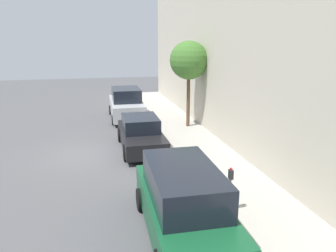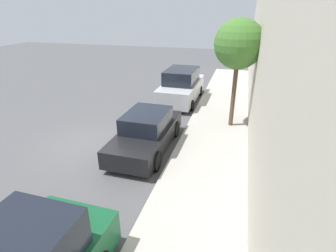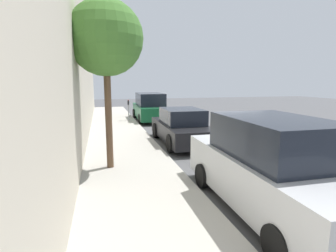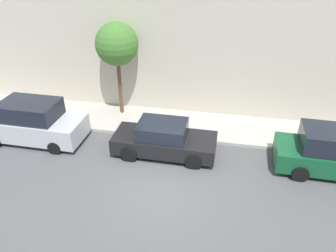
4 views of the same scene
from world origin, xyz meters
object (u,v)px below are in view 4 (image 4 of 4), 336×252
at_px(parked_sedan_second, 164,140).
at_px(street_tree, 117,45).
at_px(parking_meter_near, 317,131).
at_px(parked_suv_third, 33,122).

distance_m(parked_sedan_second, street_tree, 5.38).
height_order(parking_meter_near, street_tree, street_tree).
bearing_deg(parked_suv_third, parked_sedan_second, -89.85).
distance_m(parked_sedan_second, parked_suv_third, 6.27).
height_order(parked_suv_third, street_tree, street_tree).
distance_m(parking_meter_near, street_tree, 10.16).
xyz_separation_m(parked_sedan_second, street_tree, (3.18, 2.99, 3.14)).
bearing_deg(parked_sedan_second, parking_meter_near, -76.30).
distance_m(parked_suv_third, parking_meter_near, 13.00).
height_order(parked_suv_third, parking_meter_near, parked_suv_third).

